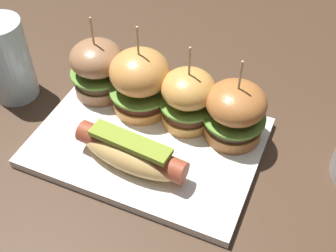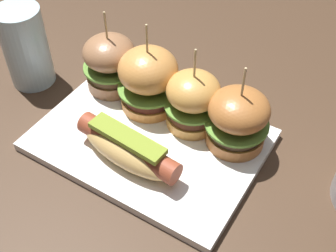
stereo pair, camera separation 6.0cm
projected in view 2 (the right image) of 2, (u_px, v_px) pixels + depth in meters
name	position (u px, v px, depth m)	size (l,w,h in m)	color
ground_plane	(150.00, 143.00, 0.65)	(3.00, 3.00, 0.00)	#422D1E
platter_main	(149.00, 140.00, 0.65)	(0.32, 0.23, 0.01)	white
hot_dog	(130.00, 149.00, 0.59)	(0.16, 0.07, 0.05)	tan
slider_far_left	(110.00, 62.00, 0.69)	(0.09, 0.09, 0.14)	#9A6946
slider_center_left	(148.00, 79.00, 0.65)	(0.09, 0.09, 0.15)	#D48D46
slider_center_right	(193.00, 100.00, 0.63)	(0.08, 0.08, 0.13)	gold
slider_far_right	(238.00, 119.00, 0.60)	(0.09, 0.09, 0.13)	#AD6832
water_glass	(26.00, 47.00, 0.71)	(0.07, 0.07, 0.14)	silver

